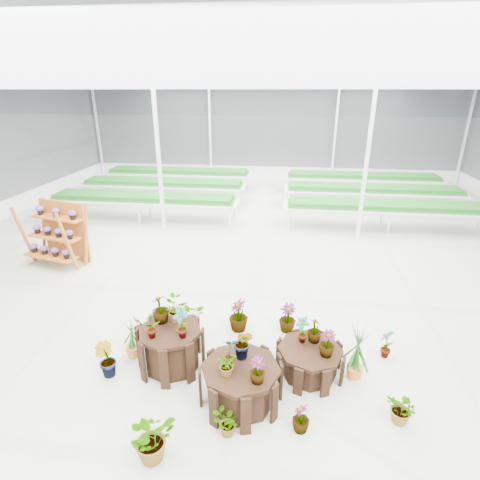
# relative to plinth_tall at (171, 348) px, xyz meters

# --- Properties ---
(ground_plane) EXTENTS (24.00, 24.00, 0.00)m
(ground_plane) POSITION_rel_plinth_tall_xyz_m (0.92, 2.09, -0.35)
(ground_plane) COLOR gray
(ground_plane) RESTS_ON ground
(greenhouse_shell) EXTENTS (18.00, 24.00, 4.50)m
(greenhouse_shell) POSITION_rel_plinth_tall_xyz_m (0.92, 2.09, 1.90)
(greenhouse_shell) COLOR white
(greenhouse_shell) RESTS_ON ground
(steel_frame) EXTENTS (18.00, 24.00, 4.50)m
(steel_frame) POSITION_rel_plinth_tall_xyz_m (0.92, 2.09, 1.90)
(steel_frame) COLOR silver
(steel_frame) RESTS_ON ground
(nursery_benches) EXTENTS (16.00, 7.00, 0.84)m
(nursery_benches) POSITION_rel_plinth_tall_xyz_m (0.92, 9.29, 0.07)
(nursery_benches) COLOR silver
(nursery_benches) RESTS_ON ground
(plinth_tall) EXTENTS (1.13, 1.13, 0.70)m
(plinth_tall) POSITION_rel_plinth_tall_xyz_m (0.00, 0.00, 0.00)
(plinth_tall) COLOR black
(plinth_tall) RESTS_ON ground
(plinth_mid) EXTENTS (1.38, 1.38, 0.61)m
(plinth_mid) POSITION_rel_plinth_tall_xyz_m (1.20, -0.60, -0.05)
(plinth_mid) COLOR black
(plinth_mid) RESTS_ON ground
(plinth_low) EXTENTS (1.34, 1.34, 0.47)m
(plinth_low) POSITION_rel_plinth_tall_xyz_m (2.20, 0.10, -0.12)
(plinth_low) COLOR black
(plinth_low) RESTS_ON ground
(shelf_rack) EXTENTS (1.65, 1.14, 1.59)m
(shelf_rack) POSITION_rel_plinth_tall_xyz_m (-4.01, 3.41, 0.44)
(shelf_rack) COLOR #A04F1A
(shelf_rack) RESTS_ON ground
(nursery_plants) EXTENTS (4.79, 3.40, 1.20)m
(nursery_plants) POSITION_rel_plinth_tall_xyz_m (0.94, -0.05, 0.11)
(nursery_plants) COLOR #185618
(nursery_plants) RESTS_ON ground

